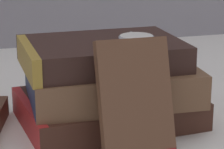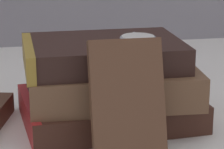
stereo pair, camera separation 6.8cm
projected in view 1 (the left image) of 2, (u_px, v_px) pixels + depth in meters
The scene contains 7 objects.
ground_plane at pixel (85, 126), 0.74m from camera, with size 3.00×3.00×0.00m, color white.
book_flat_bottom at pixel (104, 109), 0.76m from camera, with size 0.26×0.19×0.04m.
book_flat_middle at pixel (108, 82), 0.74m from camera, with size 0.23×0.17×0.05m.
book_flat_top at pixel (98, 54), 0.73m from camera, with size 0.22×0.15×0.04m.
book_leaning_front at pixel (135, 104), 0.63m from camera, with size 0.09×0.06×0.15m.
pocket_watch at pixel (136, 37), 0.73m from camera, with size 0.05×0.05×0.01m.
reading_glasses at pixel (44, 89), 0.90m from camera, with size 0.10×0.05×0.00m.
Camera 1 is at (-0.16, -0.68, 0.28)m, focal length 85.00 mm.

